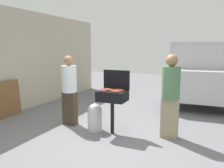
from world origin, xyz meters
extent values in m
plane|color=slate|center=(0.00, 0.00, 0.00)|extent=(24.00, 24.00, 0.00)
cube|color=#B2A893|center=(-3.37, 1.00, 1.48)|extent=(0.24, 8.00, 2.95)
cylinder|color=black|center=(-0.05, 0.20, 0.36)|extent=(0.08, 0.08, 0.72)
cube|color=black|center=(-0.05, 0.20, 0.83)|extent=(0.60, 0.44, 0.22)
cube|color=black|center=(-0.05, 0.42, 1.15)|extent=(0.60, 0.05, 0.42)
cylinder|color=#C6593D|center=(-0.21, 0.15, 0.95)|extent=(0.13, 0.03, 0.03)
cylinder|color=#B74C33|center=(-0.02, 0.29, 0.95)|extent=(0.13, 0.03, 0.03)
cylinder|color=#B74C33|center=(0.11, 0.11, 0.95)|extent=(0.13, 0.03, 0.03)
cylinder|color=#B74C33|center=(-0.08, 0.19, 0.95)|extent=(0.13, 0.03, 0.03)
cylinder|color=#C6593D|center=(-0.23, 0.27, 0.95)|extent=(0.13, 0.03, 0.03)
cylinder|color=#AD4228|center=(0.05, 0.07, 0.95)|extent=(0.13, 0.03, 0.03)
cylinder|color=#C6593D|center=(0.12, 0.31, 0.95)|extent=(0.13, 0.03, 0.03)
cylinder|color=#AD4228|center=(-0.19, 0.05, 0.95)|extent=(0.13, 0.04, 0.03)
cylinder|color=#AD4228|center=(0.11, 0.21, 0.95)|extent=(0.13, 0.04, 0.03)
cylinder|color=#AD4228|center=(-0.07, 0.26, 0.95)|extent=(0.13, 0.03, 0.03)
cylinder|color=#AD4228|center=(0.05, 0.34, 0.95)|extent=(0.13, 0.03, 0.03)
cylinder|color=#B74C33|center=(-0.19, 0.33, 0.95)|extent=(0.13, 0.04, 0.03)
cylinder|color=#B74C33|center=(0.03, 0.14, 0.95)|extent=(0.13, 0.03, 0.03)
cylinder|color=silver|center=(-0.48, 0.21, 0.23)|extent=(0.32, 0.32, 0.46)
sphere|color=silver|center=(-0.48, 0.21, 0.46)|extent=(0.31, 0.31, 0.31)
cube|color=#3F3323|center=(-1.22, 0.33, 0.40)|extent=(0.33, 0.18, 0.80)
cylinder|color=silver|center=(-1.22, 0.33, 1.11)|extent=(0.35, 0.35, 0.63)
sphere|color=#936B4C|center=(-1.22, 0.33, 1.55)|extent=(0.23, 0.23, 0.23)
cube|color=gray|center=(1.11, 0.48, 0.41)|extent=(0.34, 0.19, 0.82)
cylinder|color=#4C724C|center=(1.11, 0.48, 1.15)|extent=(0.36, 0.36, 0.65)
sphere|color=#936B4C|center=(1.11, 0.48, 1.59)|extent=(0.24, 0.24, 0.24)
cube|color=#B7B7BC|center=(1.47, 4.50, 0.77)|extent=(2.04, 4.46, 0.90)
cube|color=#B7B7BC|center=(1.47, 4.30, 1.62)|extent=(1.84, 2.66, 0.80)
cylinder|color=black|center=(0.61, 2.93, 0.32)|extent=(0.24, 0.65, 0.64)
cylinder|color=black|center=(2.32, 6.07, 0.32)|extent=(0.24, 0.65, 0.64)
cylinder|color=black|center=(0.51, 6.01, 0.32)|extent=(0.24, 0.65, 0.64)
cube|color=brown|center=(-3.12, 0.14, 0.49)|extent=(0.10, 0.90, 0.98)
camera|label=1|loc=(1.87, -4.10, 1.82)|focal=36.39mm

